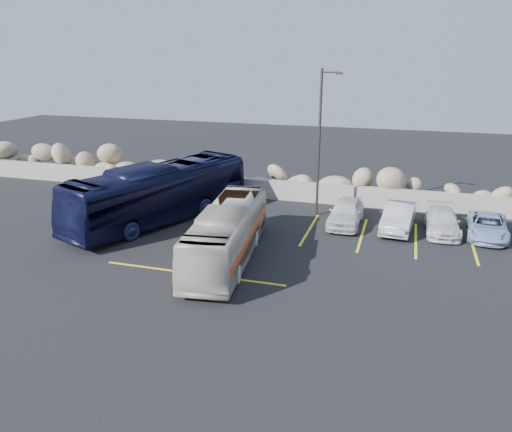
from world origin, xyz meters
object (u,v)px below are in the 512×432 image
(vintage_bus, at_px, (227,233))
(car_b, at_px, (398,217))
(lamppost, at_px, (320,140))
(tour_coach, at_px, (160,193))
(car_a, at_px, (346,212))
(car_c, at_px, (442,222))
(car_d, at_px, (488,226))

(vintage_bus, xyz_separation_m, car_b, (7.11, 6.24, -0.55))
(lamppost, bearing_deg, tour_coach, -156.74)
(car_a, xyz_separation_m, car_b, (2.70, -0.00, -0.02))
(car_c, bearing_deg, car_a, -179.48)
(car_b, bearing_deg, car_a, -175.04)
(car_a, bearing_deg, vintage_bus, -124.66)
(lamppost, height_order, tour_coach, lamppost)
(tour_coach, height_order, car_c, tour_coach)
(vintage_bus, relative_size, car_d, 2.20)
(tour_coach, height_order, car_b, tour_coach)
(car_c, bearing_deg, vintage_bus, -147.19)
(tour_coach, relative_size, car_a, 2.74)
(tour_coach, xyz_separation_m, car_a, (9.74, 2.25, -0.87))
(lamppost, xyz_separation_m, car_a, (1.73, -1.19, -3.59))
(vintage_bus, height_order, tour_coach, tour_coach)
(vintage_bus, bearing_deg, car_b, 34.31)
(car_a, bearing_deg, car_b, 0.58)
(vintage_bus, relative_size, car_a, 2.14)
(tour_coach, distance_m, car_a, 10.04)
(vintage_bus, relative_size, car_b, 2.13)
(lamppost, distance_m, car_d, 9.53)
(car_a, distance_m, car_b, 2.70)
(car_a, relative_size, car_c, 1.04)
(car_b, bearing_deg, car_c, 10.81)
(car_c, bearing_deg, car_d, -3.37)
(car_a, relative_size, car_b, 1.00)
(car_b, bearing_deg, lamppost, 169.90)
(lamppost, xyz_separation_m, car_b, (4.42, -1.19, -3.61))
(vintage_bus, height_order, car_a, vintage_bus)
(car_a, distance_m, car_c, 4.86)
(vintage_bus, height_order, car_c, vintage_bus)
(tour_coach, bearing_deg, lamppost, 44.46)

